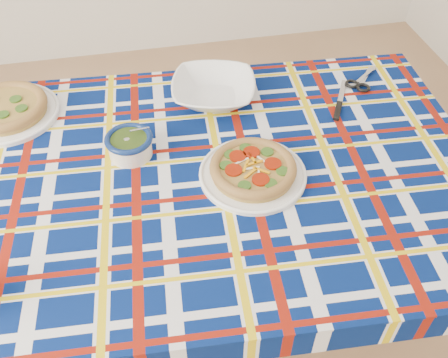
{
  "coord_description": "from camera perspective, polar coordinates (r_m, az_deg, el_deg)",
  "views": [
    {
      "loc": [
        0.13,
        -0.86,
        1.66
      ],
      "look_at": [
        0.31,
        0.02,
        0.75
      ],
      "focal_mm": 40.0,
      "sensor_mm": 36.0,
      "label": 1
    }
  ],
  "objects": [
    {
      "name": "table_knife",
      "position": [
        1.64,
        13.33,
        9.62
      ],
      "size": [
        0.13,
        0.21,
        0.01
      ],
      "primitive_type": null,
      "rotation": [
        0.0,
        0.0,
        1.08
      ],
      "color": "silver",
      "rests_on": "tablecloth"
    },
    {
      "name": "serving_bowl",
      "position": [
        1.56,
        -1.2,
        10.1
      ],
      "size": [
        0.31,
        0.31,
        0.06
      ],
      "primitive_type": "imported",
      "rotation": [
        0.0,
        0.0,
        -0.23
      ],
      "color": "white",
      "rests_on": "tablecloth"
    },
    {
      "name": "kitchen_scissors",
      "position": [
        1.74,
        15.94,
        11.35
      ],
      "size": [
        0.19,
        0.19,
        0.02
      ],
      "primitive_type": null,
      "rotation": [
        0.0,
        0.0,
        0.79
      ],
      "color": "silver",
      "rests_on": "tablecloth"
    },
    {
      "name": "main_focaccia_plate",
      "position": [
        1.3,
        3.34,
        1.21
      ],
      "size": [
        0.33,
        0.33,
        0.06
      ],
      "primitive_type": null,
      "rotation": [
        0.0,
        0.0,
        -0.16
      ],
      "color": "#A6803A",
      "rests_on": "tablecloth"
    },
    {
      "name": "dining_table",
      "position": [
        1.39,
        -3.48,
        -1.41
      ],
      "size": [
        1.61,
        1.07,
        0.73
      ],
      "rotation": [
        0.0,
        0.0,
        -0.07
      ],
      "color": "brown",
      "rests_on": "floor"
    },
    {
      "name": "pesto_bowl",
      "position": [
        1.38,
        -10.76,
        4.0
      ],
      "size": [
        0.14,
        0.14,
        0.08
      ],
      "primitive_type": null,
      "rotation": [
        0.0,
        0.0,
        -0.11
      ],
      "color": "#1F320D",
      "rests_on": "tablecloth"
    },
    {
      "name": "tablecloth",
      "position": [
        1.37,
        -3.52,
        -0.72
      ],
      "size": [
        1.65,
        1.11,
        0.1
      ],
      "primitive_type": null,
      "rotation": [
        0.0,
        0.0,
        -0.07
      ],
      "color": "#041650",
      "rests_on": "dining_table"
    },
    {
      "name": "second_focaccia_plate",
      "position": [
        1.63,
        -23.67,
        7.46
      ],
      "size": [
        0.32,
        0.32,
        0.06
      ],
      "primitive_type": null,
      "rotation": [
        0.0,
        0.0,
        0.01
      ],
      "color": "#A6803A",
      "rests_on": "tablecloth"
    },
    {
      "name": "floor",
      "position": [
        1.88,
        -9.79,
        -18.37
      ],
      "size": [
        4.0,
        4.0,
        0.0
      ],
      "primitive_type": "plane",
      "color": "#9B7350",
      "rests_on": "ground"
    }
  ]
}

